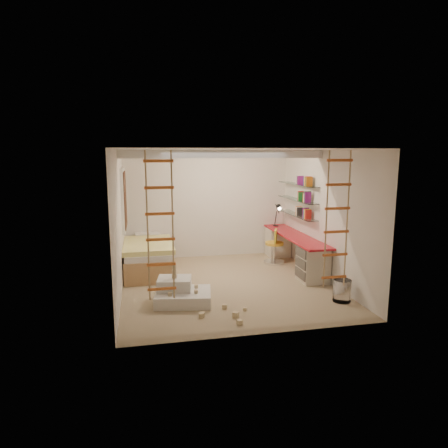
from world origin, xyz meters
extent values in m
plane|color=#968360|center=(0.00, 0.00, 0.00)|extent=(4.50, 4.50, 0.00)
cube|color=white|center=(0.00, 0.30, 2.52)|extent=(4.00, 0.18, 0.16)
cube|color=white|center=(-1.97, 1.50, 1.55)|extent=(0.06, 1.15, 1.35)
cube|color=#4C2D1E|center=(-1.93, 1.50, 1.55)|extent=(0.02, 1.00, 1.20)
cylinder|color=white|center=(1.75, -1.31, 0.19)|extent=(0.31, 0.31, 0.39)
cube|color=red|center=(1.72, 0.83, 0.73)|extent=(0.55, 2.80, 0.04)
cube|color=beige|center=(1.72, 1.93, 0.35)|extent=(0.52, 0.55, 0.71)
cube|color=beige|center=(1.72, -0.17, 0.35)|extent=(0.52, 0.55, 0.71)
cube|color=#4C4742|center=(1.45, -0.17, 0.61)|extent=(0.02, 0.50, 0.18)
cube|color=#4C4742|center=(1.45, -0.17, 0.39)|extent=(0.02, 0.50, 0.18)
cube|color=#4C4742|center=(1.45, -0.17, 0.17)|extent=(0.02, 0.50, 0.18)
cube|color=white|center=(1.87, 1.13, 1.15)|extent=(0.25, 1.80, 0.01)
cube|color=white|center=(1.87, 1.13, 1.50)|extent=(0.25, 1.80, 0.01)
cube|color=white|center=(1.87, 1.13, 1.85)|extent=(0.25, 1.80, 0.01)
cube|color=#AD7F51|center=(-1.48, 1.23, 0.23)|extent=(1.00, 2.00, 0.45)
cube|color=white|center=(-1.48, 1.23, 0.51)|extent=(0.95, 1.95, 0.12)
cube|color=yellow|center=(-1.48, 1.08, 0.62)|extent=(1.02, 1.60, 0.10)
cube|color=white|center=(-1.48, 2.03, 0.63)|extent=(0.55, 0.35, 0.12)
cylinder|color=black|center=(1.67, 1.98, 0.76)|extent=(0.14, 0.14, 0.02)
cylinder|color=black|center=(1.67, 1.98, 0.95)|extent=(0.02, 0.15, 0.36)
cylinder|color=black|center=(1.67, 1.88, 1.20)|extent=(0.02, 0.27, 0.20)
cone|color=black|center=(1.67, 1.76, 1.25)|extent=(0.12, 0.14, 0.15)
cylinder|color=#FFEABF|center=(1.67, 1.72, 1.22)|extent=(0.08, 0.04, 0.08)
cylinder|color=gold|center=(1.40, 1.26, 0.47)|extent=(0.56, 0.56, 0.06)
cube|color=gold|center=(1.40, 1.19, 0.67)|extent=(0.17, 0.31, 0.30)
cylinder|color=silver|center=(1.40, 1.26, 0.26)|extent=(0.07, 0.07, 0.42)
cylinder|color=silver|center=(1.40, 1.26, 0.03)|extent=(0.64, 0.64, 0.05)
cube|color=silver|center=(-0.95, -0.81, 0.10)|extent=(1.04, 0.87, 0.21)
cube|color=silver|center=(-1.08, -0.69, 0.31)|extent=(0.64, 0.55, 0.21)
cube|color=#CCB284|center=(-1.08, -0.69, 0.45)|extent=(0.09, 0.09, 0.08)
cube|color=#CCB284|center=(-1.08, -0.69, 0.53)|extent=(0.08, 0.08, 0.07)
cube|color=#CCB284|center=(-1.08, -0.69, 0.62)|extent=(0.07, 0.07, 0.12)
cube|color=#CCB284|center=(-0.75, -0.96, 0.24)|extent=(0.06, 0.06, 0.06)
cube|color=#CCB284|center=(-0.71, -0.69, 0.24)|extent=(0.06, 0.06, 0.06)
cube|color=#CCB284|center=(-1.19, -0.99, 0.24)|extent=(0.06, 0.06, 0.06)
cube|color=#CCB284|center=(-0.21, -1.60, 0.04)|extent=(0.07, 0.07, 0.07)
cube|color=#CCB284|center=(-0.22, -1.87, 0.04)|extent=(0.07, 0.07, 0.07)
cube|color=#CCB284|center=(0.00, -1.37, 0.04)|extent=(0.07, 0.07, 0.07)
cube|color=#CCB284|center=(-0.72, -1.45, 0.04)|extent=(0.07, 0.07, 0.07)
cube|color=#CCB284|center=(-0.31, -1.22, 0.04)|extent=(0.07, 0.07, 0.07)
cube|color=#CCB284|center=(-0.74, -1.50, 0.04)|extent=(0.07, 0.07, 0.07)
cube|color=red|center=(1.87, 1.13, 1.27)|extent=(0.14, 0.52, 0.22)
cube|color=yellow|center=(1.87, 1.13, 1.62)|extent=(0.14, 0.46, 0.22)
cube|color=#194CA5|center=(1.87, 1.13, 1.97)|extent=(0.14, 0.58, 0.22)
camera|label=1|loc=(-1.61, -7.33, 2.53)|focal=32.00mm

